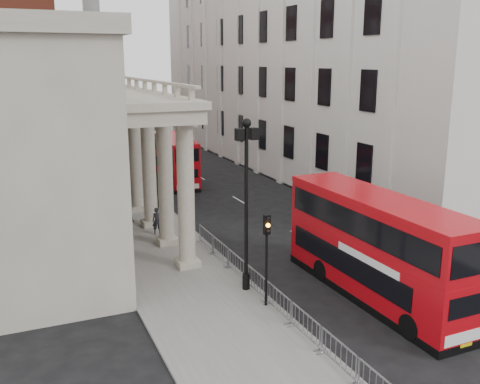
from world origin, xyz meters
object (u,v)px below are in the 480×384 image
at_px(bus_far, 175,159).
at_px(lamp_post_south, 246,194).
at_px(pedestrian_b, 128,211).
at_px(bus_near, 376,245).
at_px(pedestrian_c, 122,203).
at_px(pedestrian_a, 157,221).
at_px(traffic_light, 267,243).
at_px(lamp_post_mid, 158,145).
at_px(lamp_post_north, 117,123).
at_px(monument_column, 93,34).

bearing_deg(bus_far, lamp_post_south, -94.55).
height_order(lamp_post_south, pedestrian_b, lamp_post_south).
relative_size(bus_near, pedestrian_c, 6.79).
xyz_separation_m(bus_far, pedestrian_a, (-5.63, -14.74, -1.19)).
distance_m(lamp_post_south, traffic_light, 2.71).
height_order(traffic_light, pedestrian_c, traffic_light).
bearing_deg(pedestrian_a, pedestrian_b, 120.19).
xyz_separation_m(lamp_post_mid, lamp_post_north, (0.00, 16.00, 0.00)).
bearing_deg(bus_near, monument_column, 88.45).
height_order(lamp_post_north, bus_near, lamp_post_north).
distance_m(lamp_post_mid, bus_far, 9.98).
relative_size(pedestrian_a, pedestrian_b, 1.13).
relative_size(traffic_light, pedestrian_a, 2.48).
bearing_deg(pedestrian_a, pedestrian_c, 113.45).
bearing_deg(bus_near, lamp_post_north, 97.98).
xyz_separation_m(lamp_post_mid, pedestrian_a, (-1.77, -5.95, -3.93)).
xyz_separation_m(pedestrian_b, pedestrian_c, (-0.01, 2.09, 0.07)).
bearing_deg(traffic_light, lamp_post_mid, 90.32).
bearing_deg(pedestrian_b, lamp_post_south, 113.50).
bearing_deg(lamp_post_north, pedestrian_a, -94.62).
bearing_deg(lamp_post_south, pedestrian_b, 102.23).
relative_size(lamp_post_north, bus_near, 0.73).
bearing_deg(bus_near, pedestrian_a, 118.09).
xyz_separation_m(monument_column, lamp_post_south, (-6.60, -88.00, -11.07)).
distance_m(lamp_post_south, lamp_post_mid, 16.00).
distance_m(bus_near, pedestrian_a, 14.91).
xyz_separation_m(lamp_post_mid, pedestrian_b, (-2.92, -2.54, -4.03)).
bearing_deg(pedestrian_a, lamp_post_mid, 85.03).
relative_size(lamp_post_south, bus_far, 0.85).
height_order(lamp_post_mid, lamp_post_north, same).
bearing_deg(pedestrian_b, bus_near, 128.14).
relative_size(pedestrian_a, pedestrian_c, 1.03).
height_order(monument_column, lamp_post_mid, monument_column).
height_order(lamp_post_mid, pedestrian_a, lamp_post_mid).
xyz_separation_m(monument_column, bus_far, (-2.74, -63.21, -13.80)).
bearing_deg(pedestrian_b, pedestrian_a, 119.85).
bearing_deg(pedestrian_b, lamp_post_mid, -127.68).
relative_size(lamp_post_north, pedestrian_c, 4.96).
xyz_separation_m(pedestrian_a, pedestrian_b, (-1.14, 3.41, -0.10)).
bearing_deg(lamp_post_north, bus_near, -81.23).
relative_size(lamp_post_south, pedestrian_a, 4.80).
height_order(pedestrian_a, pedestrian_c, pedestrian_a).
relative_size(lamp_post_north, bus_far, 0.85).
height_order(traffic_light, bus_far, traffic_light).
bearing_deg(monument_column, traffic_light, -94.13).
distance_m(lamp_post_mid, pedestrian_a, 7.34).
xyz_separation_m(monument_column, pedestrian_a, (-8.37, -77.95, -15.00)).
relative_size(lamp_post_mid, pedestrian_c, 4.96).
distance_m(bus_near, pedestrian_c, 20.33).
bearing_deg(pedestrian_a, lamp_post_north, 97.01).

